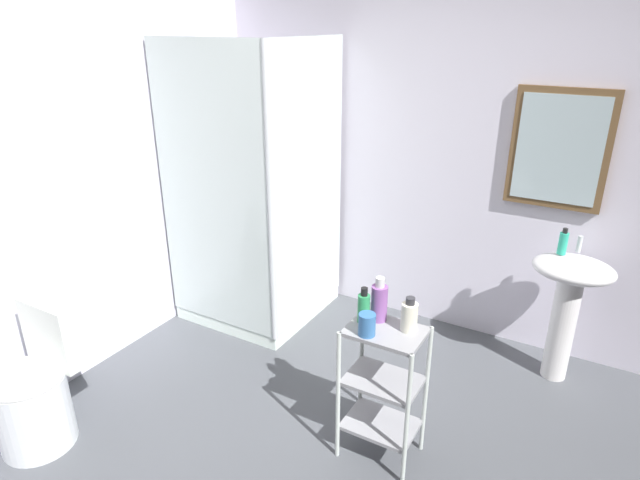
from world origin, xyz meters
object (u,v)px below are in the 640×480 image
shower_stall (261,260)px  body_wash_bottle_green (364,307)px  pedestal_sink (569,294)px  toilet (39,388)px  storage_cart (383,383)px  hand_soap_bottle (563,243)px  conditioner_bottle_purple (379,302)px  rinse_cup (367,324)px  lotion_bottle_white (409,316)px

shower_stall → body_wash_bottle_green: 1.52m
pedestal_sink → toilet: size_ratio=1.07×
pedestal_sink → toilet: 3.00m
storage_cart → hand_soap_bottle: hand_soap_bottle is taller
pedestal_sink → conditioner_bottle_purple: (-0.76, -1.08, 0.26)m
toilet → hand_soap_bottle: (2.20, 1.97, 0.57)m
toilet → storage_cart: bearing=26.2°
toilet → body_wash_bottle_green: bearing=28.5°
pedestal_sink → rinse_cup: 1.46m
toilet → rinse_cup: (1.53, 0.70, 0.48)m
pedestal_sink → rinse_cup: rinse_cup is taller
conditioner_bottle_purple → rinse_cup: 0.16m
shower_stall → storage_cart: 1.58m
hand_soap_bottle → rinse_cup: size_ratio=1.49×
toilet → conditioner_bottle_purple: bearing=29.2°
shower_stall → hand_soap_bottle: (1.95, 0.34, 0.42)m
shower_stall → toilet: size_ratio=2.63×
lotion_bottle_white → storage_cart: bearing=-151.1°
body_wash_bottle_green → pedestal_sink: bearing=54.4°
shower_stall → body_wash_bottle_green: shower_stall is taller
lotion_bottle_white → toilet: bearing=-153.7°
toilet → hand_soap_bottle: bearing=41.9°
conditioner_bottle_purple → pedestal_sink: bearing=55.0°
hand_soap_bottle → conditioner_bottle_purple: bearing=-121.1°
conditioner_bottle_purple → hand_soap_bottle: bearing=58.9°
rinse_cup → hand_soap_bottle: bearing=62.3°
toilet → lotion_bottle_white: 1.95m
storage_cart → pedestal_sink: bearing=59.1°
pedestal_sink → body_wash_bottle_green: size_ratio=4.42×
toilet → storage_cart: 1.78m
conditioner_bottle_purple → lotion_bottle_white: conditioner_bottle_purple is taller
lotion_bottle_white → pedestal_sink: bearing=61.5°
storage_cart → shower_stall: bearing=147.9°
shower_stall → storage_cart: shower_stall is taller
conditioner_bottle_purple → toilet: bearing=-150.8°
storage_cart → rinse_cup: bearing=-126.5°
pedestal_sink → storage_cart: pedestal_sink is taller
storage_cart → body_wash_bottle_green: body_wash_bottle_green is taller
pedestal_sink → hand_soap_bottle: bearing=156.4°
body_wash_bottle_green → lotion_bottle_white: body_wash_bottle_green is taller
shower_stall → toilet: (-0.25, -1.63, -0.15)m
shower_stall → toilet: bearing=-98.9°
toilet → rinse_cup: 1.75m
conditioner_bottle_purple → rinse_cup: size_ratio=2.09×
body_wash_bottle_green → conditioner_bottle_purple: 0.08m
rinse_cup → shower_stall: bearing=144.2°
toilet → hand_soap_bottle: 3.01m
hand_soap_bottle → conditioner_bottle_purple: size_ratio=0.71×
storage_cart → rinse_cup: (-0.06, -0.08, 0.36)m
pedestal_sink → rinse_cup: size_ratio=7.49×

